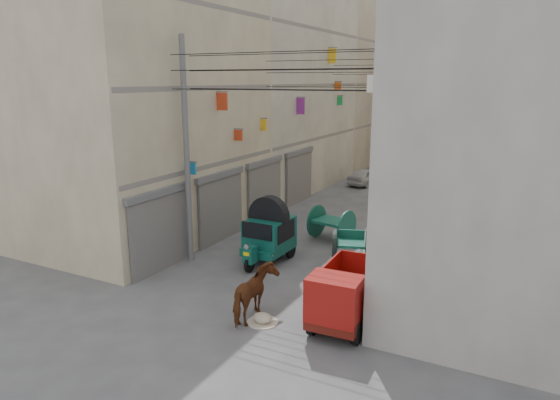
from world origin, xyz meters
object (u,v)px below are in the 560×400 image
Objects in this scene: tonga_cart at (351,247)px; feed_sack at (262,318)px; auto_rickshaw at (269,232)px; second_cart at (331,223)px; horse at (255,294)px; distant_car_white at (366,176)px; mini_truck at (343,300)px; distant_car_green at (450,147)px; distant_car_grey at (454,151)px.

tonga_cart is 5.44m from feed_sack.
tonga_cart is 5.53× the size of feed_sack.
auto_rickshaw is 4.89× the size of feed_sack.
horse reaches higher than second_cart.
horse is 19.37m from distant_car_white.
horse reaches higher than tonga_cart.
distant_car_white is at bearing 103.32° from mini_truck.
auto_rickshaw is 0.66× the size of distant_car_green.
feed_sack is at bearing -98.38° from distant_car_grey.
second_cart is at bearing 71.95° from auto_rickshaw.
distant_car_white is at bearing 99.63° from feed_sack.
auto_rickshaw reaches higher than distant_car_green.
feed_sack is at bearing -70.84° from second_cart.
distant_car_white is at bearing -111.63° from distant_car_grey.
distant_car_white is (-2.98, 19.14, -0.21)m from horse.
mini_truck is 0.99× the size of distant_car_white.
mini_truck reaches higher than tonga_cart.
auto_rickshaw is 4.70m from horse.
distant_car_green is (1.37, 31.49, -0.51)m from auto_rickshaw.
mini_truck reaches higher than feed_sack.
mini_truck is 0.77× the size of distant_car_green.
distant_car_white reaches higher than feed_sack.
feed_sack is 0.17× the size of distant_car_white.
tonga_cart is 27.59m from distant_car_grey.
feed_sack is 35.86m from distant_car_green.
distant_car_green is at bearing -86.48° from distant_car_white.
second_cart is 0.57× the size of distant_car_white.
auto_rickshaw is at bearing -102.73° from distant_car_grey.
horse is (0.76, -7.59, 0.01)m from second_cart.
mini_truck is at bearing 92.78° from distant_car_green.
auto_rickshaw reaches higher than mini_truck.
feed_sack is (1.04, -7.66, -0.60)m from second_cart.
distant_car_white is at bearing -86.31° from horse.
tonga_cart is 0.97× the size of mini_truck.
tonga_cart is at bearing 104.20° from mini_truck.
horse reaches higher than distant_car_grey.
tonga_cart is at bearing 90.85° from distant_car_green.
horse reaches higher than feed_sack.
mini_truck reaches higher than distant_car_green.
auto_rickshaw is at bearing 106.03° from distant_car_white.
auto_rickshaw is 3.02m from tonga_cart.
second_cart is 0.45× the size of distant_car_green.
distant_car_white is at bearing 95.12° from auto_rickshaw.
second_cart is (1.14, 3.31, -0.36)m from auto_rickshaw.
second_cart is at bearing -89.43° from horse.
horse reaches higher than distant_car_green.
auto_rickshaw is at bearing 85.64° from distant_car_green.
auto_rickshaw is 31.53m from distant_car_green.
horse is (-2.32, -0.65, -0.08)m from mini_truck.
horse is at bearing -167.12° from mini_truck.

